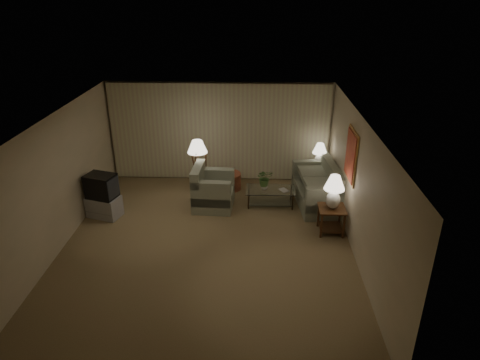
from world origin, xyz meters
name	(u,v)px	position (x,y,z in m)	size (l,w,h in m)	color
ground	(208,245)	(0.00, 0.00, 0.00)	(7.00, 7.00, 0.00)	olive
room_shell	(213,142)	(0.02, 1.51, 1.75)	(6.04, 7.02, 2.72)	#BFB392
sofa	(317,189)	(2.50, 1.97, 0.41)	(2.01, 1.28, 0.81)	gray
armchair	(213,191)	(-0.03, 1.73, 0.42)	(1.09, 1.04, 0.83)	gray
side_table_near	(331,215)	(2.65, 0.62, 0.42)	(0.58, 0.58, 0.60)	#371D0F
side_table_far	(318,174)	(2.65, 2.90, 0.40)	(0.50, 0.42, 0.60)	#371D0F
table_lamp_near	(334,189)	(2.65, 0.62, 1.05)	(0.44, 0.44, 0.77)	silver
table_lamp_far	(320,153)	(2.65, 2.90, 0.99)	(0.38, 0.38, 0.66)	silver
coffee_table	(270,194)	(1.36, 1.87, 0.28)	(1.20, 0.66, 0.41)	silver
tv_cabinet	(104,206)	(-2.55, 1.15, 0.25)	(0.85, 0.66, 0.50)	#969698
crt_tv	(101,186)	(-2.55, 1.15, 0.78)	(0.76, 0.63, 0.56)	black
floor_lamp	(198,168)	(-0.45, 2.26, 0.80)	(0.49, 0.49, 1.52)	#371D0F
ottoman	(229,181)	(0.28, 2.76, 0.22)	(0.65, 0.65, 0.43)	#954D32
vase	(264,186)	(1.21, 1.87, 0.50)	(0.16, 0.16, 0.17)	white
flowers	(265,175)	(1.21, 1.87, 0.79)	(0.38, 0.33, 0.42)	#4D7B36
book	(281,191)	(1.61, 1.77, 0.42)	(0.18, 0.24, 0.02)	olive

